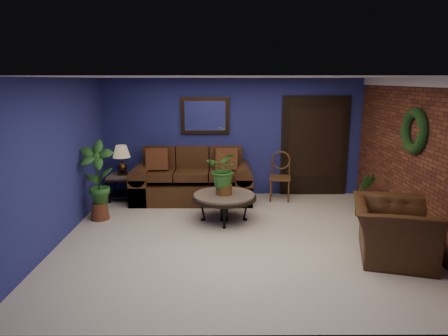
{
  "coord_description": "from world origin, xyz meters",
  "views": [
    {
      "loc": [
        -0.24,
        -5.98,
        2.47
      ],
      "look_at": [
        -0.21,
        0.55,
        1.01
      ],
      "focal_mm": 32.0,
      "sensor_mm": 36.0,
      "label": 1
    }
  ],
  "objects_px": {
    "coffee_table": "(224,197)",
    "table_lamp": "(122,156)",
    "end_table": "(123,181)",
    "armchair": "(392,230)",
    "sofa": "(193,183)",
    "side_chair": "(280,173)"
  },
  "relations": [
    {
      "from": "sofa",
      "to": "coffee_table",
      "type": "xyz_separation_m",
      "value": [
        0.65,
        -1.31,
        0.07
      ]
    },
    {
      "from": "side_chair",
      "to": "armchair",
      "type": "bearing_deg",
      "value": -57.64
    },
    {
      "from": "coffee_table",
      "to": "side_chair",
      "type": "xyz_separation_m",
      "value": [
        1.18,
        1.34,
        0.14
      ]
    },
    {
      "from": "table_lamp",
      "to": "armchair",
      "type": "relative_size",
      "value": 0.49
    },
    {
      "from": "sofa",
      "to": "table_lamp",
      "type": "relative_size",
      "value": 4.12
    },
    {
      "from": "sofa",
      "to": "armchair",
      "type": "distance_m",
      "value": 4.11
    },
    {
      "from": "coffee_table",
      "to": "table_lamp",
      "type": "relative_size",
      "value": 1.92
    },
    {
      "from": "end_table",
      "to": "table_lamp",
      "type": "bearing_deg",
      "value": 116.57
    },
    {
      "from": "coffee_table",
      "to": "table_lamp",
      "type": "height_order",
      "value": "table_lamp"
    },
    {
      "from": "sofa",
      "to": "end_table",
      "type": "xyz_separation_m",
      "value": [
        -1.44,
        -0.04,
        0.05
      ]
    },
    {
      "from": "end_table",
      "to": "side_chair",
      "type": "bearing_deg",
      "value": 1.28
    },
    {
      "from": "side_chair",
      "to": "armchair",
      "type": "xyz_separation_m",
      "value": [
        1.17,
        -2.84,
        -0.17
      ]
    },
    {
      "from": "sofa",
      "to": "side_chair",
      "type": "bearing_deg",
      "value": 0.97
    },
    {
      "from": "coffee_table",
      "to": "table_lamp",
      "type": "distance_m",
      "value": 2.5
    },
    {
      "from": "sofa",
      "to": "end_table",
      "type": "relative_size",
      "value": 4.11
    },
    {
      "from": "coffee_table",
      "to": "end_table",
      "type": "bearing_deg",
      "value": 148.78
    },
    {
      "from": "sofa",
      "to": "end_table",
      "type": "distance_m",
      "value": 1.44
    },
    {
      "from": "end_table",
      "to": "coffee_table",
      "type": "bearing_deg",
      "value": -31.22
    },
    {
      "from": "end_table",
      "to": "armchair",
      "type": "bearing_deg",
      "value": -31.87
    },
    {
      "from": "end_table",
      "to": "armchair",
      "type": "relative_size",
      "value": 0.49
    },
    {
      "from": "sofa",
      "to": "coffee_table",
      "type": "height_order",
      "value": "sofa"
    },
    {
      "from": "sofa",
      "to": "coffee_table",
      "type": "distance_m",
      "value": 1.47
    }
  ]
}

